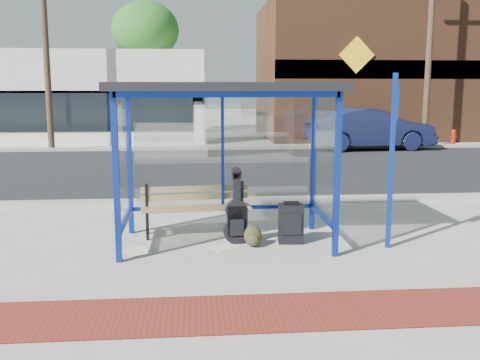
{
  "coord_description": "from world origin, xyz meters",
  "views": [
    {
      "loc": [
        -0.46,
        -7.88,
        2.31
      ],
      "look_at": [
        0.24,
        0.2,
        0.95
      ],
      "focal_mm": 40.0,
      "sensor_mm": 36.0,
      "label": 1
    }
  ],
  "objects": [
    {
      "name": "brick_paver_strip",
      "position": [
        0.0,
        -2.6,
        0.01
      ],
      "size": [
        60.0,
        1.0,
        0.01
      ],
      "primitive_type": "cube",
      "color": "maroon",
      "rests_on": "ground"
    },
    {
      "name": "bench",
      "position": [
        -0.45,
        0.61,
        0.47
      ],
      "size": [
        1.79,
        0.57,
        0.83
      ],
      "rotation": [
        0.0,
        0.0,
        0.09
      ],
      "color": "black",
      "rests_on": "ground"
    },
    {
      "name": "far_sidewalk",
      "position": [
        0.0,
        15.0,
        0.0
      ],
      "size": [
        60.0,
        4.0,
        0.01
      ],
      "primitive_type": "cube",
      "color": "#B2ADA0",
      "rests_on": "ground"
    },
    {
      "name": "tree_right",
      "position": [
        12.5,
        22.0,
        5.45
      ],
      "size": [
        3.6,
        3.6,
        7.03
      ],
      "color": "#4C3826",
      "rests_on": "ground"
    },
    {
      "name": "fire_hydrant",
      "position": [
        10.36,
        13.61,
        0.38
      ],
      "size": [
        0.31,
        0.21,
        0.7
      ],
      "rotation": [
        0.0,
        0.0,
        0.14
      ],
      "color": "#A51B0B",
      "rests_on": "ground"
    },
    {
      "name": "newspaper_a",
      "position": [
        -1.3,
        -0.3,
        0.0
      ],
      "size": [
        0.49,
        0.53,
        0.01
      ],
      "primitive_type": "cube",
      "rotation": [
        0.0,
        0.0,
        -1.1
      ],
      "color": "white",
      "rests_on": "ground"
    },
    {
      "name": "newspaper_b",
      "position": [
        -0.04,
        -0.21,
        0.0
      ],
      "size": [
        0.48,
        0.45,
        0.01
      ],
      "primitive_type": "cube",
      "rotation": [
        0.0,
        0.0,
        0.55
      ],
      "color": "white",
      "rests_on": "ground"
    },
    {
      "name": "bus_shelter",
      "position": [
        0.0,
        0.07,
        2.07
      ],
      "size": [
        3.3,
        1.8,
        2.42
      ],
      "color": "navy",
      "rests_on": "ground"
    },
    {
      "name": "sign_post",
      "position": [
        2.41,
        -0.4,
        1.44
      ],
      "size": [
        0.16,
        0.3,
        2.56
      ],
      "rotation": [
        0.0,
        0.0,
        -0.39
      ],
      "color": "navy",
      "rests_on": "ground"
    },
    {
      "name": "newspaper_c",
      "position": [
        0.2,
        0.11,
        0.0
      ],
      "size": [
        0.41,
        0.46,
        0.01
      ],
      "primitive_type": "cube",
      "rotation": [
        0.0,
        0.0,
        1.86
      ],
      "color": "white",
      "rests_on": "ground"
    },
    {
      "name": "suitcase",
      "position": [
        0.99,
        -0.04,
        0.3
      ],
      "size": [
        0.39,
        0.27,
        0.65
      ],
      "rotation": [
        0.0,
        0.0,
        -0.07
      ],
      "color": "black",
      "rests_on": "ground"
    },
    {
      "name": "backpack",
      "position": [
        0.4,
        -0.19,
        0.15
      ],
      "size": [
        0.28,
        0.26,
        0.33
      ],
      "rotation": [
        0.0,
        0.0,
        0.05
      ],
      "color": "#2C2B18",
      "rests_on": "ground"
    },
    {
      "name": "storefront_white",
      "position": [
        -9.0,
        17.99,
        2.0
      ],
      "size": [
        18.0,
        6.04,
        4.0
      ],
      "color": "silver",
      "rests_on": "ground"
    },
    {
      "name": "street_asphalt",
      "position": [
        0.0,
        8.0,
        0.0
      ],
      "size": [
        60.0,
        10.0,
        0.0
      ],
      "primitive_type": "cube",
      "color": "black",
      "rests_on": "ground"
    },
    {
      "name": "parked_car",
      "position": [
        6.4,
        12.61,
        0.81
      ],
      "size": [
        5.07,
        2.14,
        1.63
      ],
      "primitive_type": "imported",
      "rotation": [
        0.0,
        0.0,
        1.66
      ],
      "color": "#171C40",
      "rests_on": "ground"
    },
    {
      "name": "utility_pole_east",
      "position": [
        9.0,
        13.4,
        4.11
      ],
      "size": [
        1.6,
        0.24,
        8.0
      ],
      "color": "#4C3826",
      "rests_on": "ground"
    },
    {
      "name": "tree_mid",
      "position": [
        -3.0,
        22.0,
        5.45
      ],
      "size": [
        3.6,
        3.6,
        7.03
      ],
      "color": "#4C3826",
      "rests_on": "ground"
    },
    {
      "name": "curb_near",
      "position": [
        0.0,
        2.9,
        0.06
      ],
      "size": [
        60.0,
        0.25,
        0.12
      ],
      "primitive_type": "cube",
      "color": "gray",
      "rests_on": "ground"
    },
    {
      "name": "utility_pole_west",
      "position": [
        -6.0,
        13.4,
        4.11
      ],
      "size": [
        1.6,
        0.24,
        8.0
      ],
      "color": "#4C3826",
      "rests_on": "ground"
    },
    {
      "name": "guitar_bag",
      "position": [
        0.17,
        -0.02,
        0.41
      ],
      "size": [
        0.41,
        0.14,
        1.11
      ],
      "rotation": [
        0.0,
        0.0,
        0.06
      ],
      "color": "black",
      "rests_on": "ground"
    },
    {
      "name": "ground",
      "position": [
        0.0,
        0.0,
        0.0
      ],
      "size": [
        120.0,
        120.0,
        0.0
      ],
      "primitive_type": "plane",
      "color": "#B2ADA0",
      "rests_on": "ground"
    },
    {
      "name": "storefront_brown",
      "position": [
        8.0,
        18.49,
        3.2
      ],
      "size": [
        10.0,
        7.08,
        6.4
      ],
      "color": "#59331E",
      "rests_on": "ground"
    },
    {
      "name": "curb_far",
      "position": [
        0.0,
        13.1,
        0.06
      ],
      "size": [
        60.0,
        0.25,
        0.12
      ],
      "primitive_type": "cube",
      "color": "gray",
      "rests_on": "ground"
    }
  ]
}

